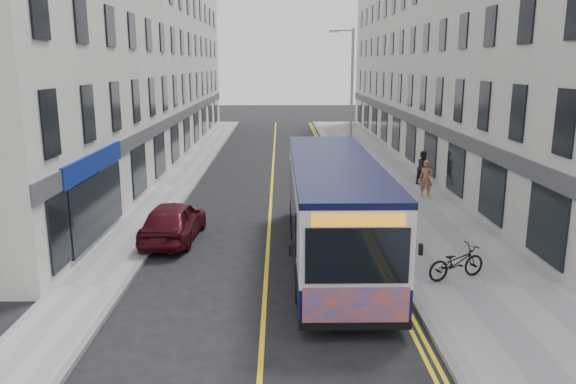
{
  "coord_description": "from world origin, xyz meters",
  "views": [
    {
      "loc": [
        0.42,
        -16.11,
        6.24
      ],
      "look_at": [
        0.72,
        4.04,
        1.6
      ],
      "focal_mm": 35.0,
      "sensor_mm": 36.0,
      "label": 1
    }
  ],
  "objects_px": {
    "city_bus": "(333,205)",
    "pedestrian_far": "(423,167)",
    "bicycle": "(456,262)",
    "car_white": "(323,150)",
    "streetlamp": "(350,99)",
    "car_maroon": "(173,221)",
    "pedestrian_near": "(426,179)"
  },
  "relations": [
    {
      "from": "city_bus",
      "to": "pedestrian_far",
      "type": "bearing_deg",
      "value": 62.6
    },
    {
      "from": "bicycle",
      "to": "car_white",
      "type": "height_order",
      "value": "car_white"
    },
    {
      "from": "car_white",
      "to": "streetlamp",
      "type": "bearing_deg",
      "value": -75.36
    },
    {
      "from": "streetlamp",
      "to": "bicycle",
      "type": "distance_m",
      "value": 15.36
    },
    {
      "from": "streetlamp",
      "to": "city_bus",
      "type": "relative_size",
      "value": 0.71
    },
    {
      "from": "city_bus",
      "to": "car_maroon",
      "type": "height_order",
      "value": "city_bus"
    },
    {
      "from": "pedestrian_far",
      "to": "city_bus",
      "type": "bearing_deg",
      "value": -155.54
    },
    {
      "from": "pedestrian_near",
      "to": "streetlamp",
      "type": "bearing_deg",
      "value": 141.13
    },
    {
      "from": "pedestrian_near",
      "to": "car_maroon",
      "type": "height_order",
      "value": "pedestrian_near"
    },
    {
      "from": "streetlamp",
      "to": "pedestrian_near",
      "type": "bearing_deg",
      "value": -55.69
    },
    {
      "from": "pedestrian_near",
      "to": "car_white",
      "type": "distance_m",
      "value": 11.14
    },
    {
      "from": "bicycle",
      "to": "pedestrian_far",
      "type": "bearing_deg",
      "value": -31.44
    },
    {
      "from": "bicycle",
      "to": "car_maroon",
      "type": "distance_m",
      "value": 9.84
    },
    {
      "from": "city_bus",
      "to": "car_white",
      "type": "distance_m",
      "value": 18.66
    },
    {
      "from": "pedestrian_far",
      "to": "car_maroon",
      "type": "distance_m",
      "value": 14.38
    },
    {
      "from": "city_bus",
      "to": "streetlamp",
      "type": "bearing_deg",
      "value": 80.89
    },
    {
      "from": "city_bus",
      "to": "car_maroon",
      "type": "bearing_deg",
      "value": 159.46
    },
    {
      "from": "streetlamp",
      "to": "pedestrian_far",
      "type": "relative_size",
      "value": 4.65
    },
    {
      "from": "streetlamp",
      "to": "pedestrian_near",
      "type": "distance_m",
      "value": 6.46
    },
    {
      "from": "pedestrian_near",
      "to": "car_white",
      "type": "relative_size",
      "value": 0.38
    },
    {
      "from": "city_bus",
      "to": "bicycle",
      "type": "relative_size",
      "value": 6.0
    },
    {
      "from": "pedestrian_near",
      "to": "city_bus",
      "type": "bearing_deg",
      "value": -105.18
    },
    {
      "from": "bicycle",
      "to": "pedestrian_far",
      "type": "relative_size",
      "value": 1.1
    },
    {
      "from": "pedestrian_far",
      "to": "car_maroon",
      "type": "bearing_deg",
      "value": -179.56
    },
    {
      "from": "bicycle",
      "to": "car_white",
      "type": "distance_m",
      "value": 20.79
    },
    {
      "from": "streetlamp",
      "to": "pedestrian_far",
      "type": "distance_m",
      "value": 5.3
    },
    {
      "from": "city_bus",
      "to": "bicycle",
      "type": "height_order",
      "value": "city_bus"
    },
    {
      "from": "car_white",
      "to": "car_maroon",
      "type": "distance_m",
      "value": 17.8
    },
    {
      "from": "bicycle",
      "to": "car_maroon",
      "type": "xyz_separation_m",
      "value": [
        -8.93,
        4.13,
        0.12
      ]
    },
    {
      "from": "bicycle",
      "to": "pedestrian_near",
      "type": "relative_size",
      "value": 1.11
    },
    {
      "from": "bicycle",
      "to": "city_bus",
      "type": "bearing_deg",
      "value": 37.39
    },
    {
      "from": "city_bus",
      "to": "car_maroon",
      "type": "xyz_separation_m",
      "value": [
        -5.52,
        2.07,
        -1.07
      ]
    }
  ]
}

